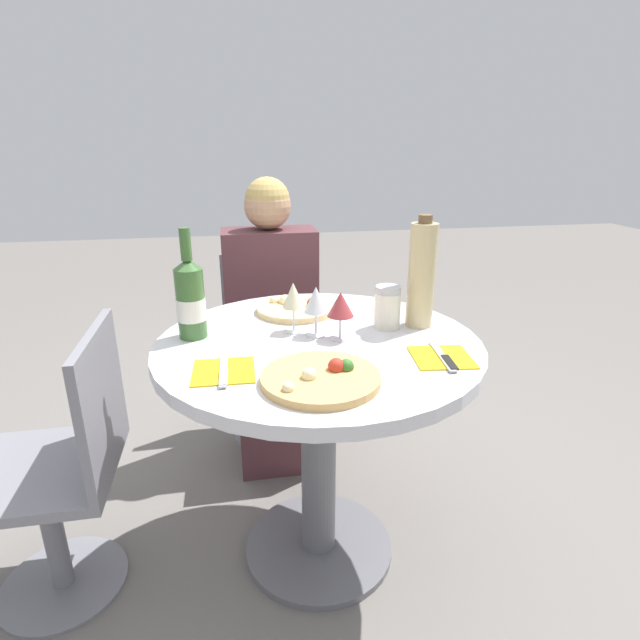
{
  "coord_description": "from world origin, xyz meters",
  "views": [
    {
      "loc": [
        -0.23,
        -1.29,
        1.28
      ],
      "look_at": [
        -0.02,
        -0.11,
        0.85
      ],
      "focal_mm": 28.0,
      "sensor_mm": 36.0,
      "label": 1
    }
  ],
  "objects_px": {
    "dining_table": "(318,395)",
    "chair_empty_side": "(64,473)",
    "wine_bottle": "(190,299)",
    "tall_carafe": "(422,275)",
    "chair_behind_diner": "(272,350)",
    "seated_diner": "(274,337)",
    "pizza_large": "(321,378)"
  },
  "relations": [
    {
      "from": "seated_diner",
      "to": "chair_empty_side",
      "type": "distance_m",
      "value": 0.93
    },
    {
      "from": "wine_bottle",
      "to": "seated_diner",
      "type": "bearing_deg",
      "value": 63.58
    },
    {
      "from": "dining_table",
      "to": "seated_diner",
      "type": "bearing_deg",
      "value": 96.64
    },
    {
      "from": "chair_behind_diner",
      "to": "pizza_large",
      "type": "bearing_deg",
      "value": 91.93
    },
    {
      "from": "pizza_large",
      "to": "wine_bottle",
      "type": "relative_size",
      "value": 0.9
    },
    {
      "from": "dining_table",
      "to": "chair_empty_side",
      "type": "height_order",
      "value": "chair_empty_side"
    },
    {
      "from": "dining_table",
      "to": "chair_behind_diner",
      "type": "xyz_separation_m",
      "value": [
        -0.07,
        0.78,
        -0.18
      ]
    },
    {
      "from": "chair_empty_side",
      "to": "wine_bottle",
      "type": "distance_m",
      "value": 0.61
    },
    {
      "from": "chair_behind_diner",
      "to": "tall_carafe",
      "type": "distance_m",
      "value": 0.96
    },
    {
      "from": "pizza_large",
      "to": "tall_carafe",
      "type": "height_order",
      "value": "tall_carafe"
    },
    {
      "from": "chair_empty_side",
      "to": "tall_carafe",
      "type": "distance_m",
      "value": 1.17
    },
    {
      "from": "seated_diner",
      "to": "tall_carafe",
      "type": "relative_size",
      "value": 3.45
    },
    {
      "from": "chair_empty_side",
      "to": "pizza_large",
      "type": "relative_size",
      "value": 2.9
    },
    {
      "from": "wine_bottle",
      "to": "tall_carafe",
      "type": "xyz_separation_m",
      "value": [
        0.67,
        -0.02,
        0.04
      ]
    },
    {
      "from": "tall_carafe",
      "to": "pizza_large",
      "type": "bearing_deg",
      "value": -138.14
    },
    {
      "from": "seated_diner",
      "to": "pizza_large",
      "type": "distance_m",
      "value": 0.94
    },
    {
      "from": "seated_diner",
      "to": "dining_table",
      "type": "bearing_deg",
      "value": 96.64
    },
    {
      "from": "dining_table",
      "to": "wine_bottle",
      "type": "bearing_deg",
      "value": 165.46
    },
    {
      "from": "chair_empty_side",
      "to": "chair_behind_diner",
      "type": "bearing_deg",
      "value": -40.21
    },
    {
      "from": "seated_diner",
      "to": "tall_carafe",
      "type": "xyz_separation_m",
      "value": [
        0.4,
        -0.58,
        0.4
      ]
    },
    {
      "from": "wine_bottle",
      "to": "pizza_large",
      "type": "bearing_deg",
      "value": -48.49
    },
    {
      "from": "pizza_large",
      "to": "seated_diner",
      "type": "bearing_deg",
      "value": 92.22
    },
    {
      "from": "chair_behind_diner",
      "to": "wine_bottle",
      "type": "height_order",
      "value": "wine_bottle"
    },
    {
      "from": "chair_empty_side",
      "to": "tall_carafe",
      "type": "bearing_deg",
      "value": -86.49
    },
    {
      "from": "seated_diner",
      "to": "chair_empty_side",
      "type": "relative_size",
      "value": 1.42
    },
    {
      "from": "chair_behind_diner",
      "to": "chair_empty_side",
      "type": "distance_m",
      "value": 1.02
    },
    {
      "from": "wine_bottle",
      "to": "tall_carafe",
      "type": "relative_size",
      "value": 0.94
    },
    {
      "from": "seated_diner",
      "to": "wine_bottle",
      "type": "bearing_deg",
      "value": 63.58
    },
    {
      "from": "tall_carafe",
      "to": "chair_behind_diner",
      "type": "bearing_deg",
      "value": 119.12
    },
    {
      "from": "chair_empty_side",
      "to": "wine_bottle",
      "type": "bearing_deg",
      "value": -76.84
    },
    {
      "from": "pizza_large",
      "to": "tall_carafe",
      "type": "xyz_separation_m",
      "value": [
        0.36,
        0.32,
        0.15
      ]
    },
    {
      "from": "seated_diner",
      "to": "wine_bottle",
      "type": "xyz_separation_m",
      "value": [
        -0.27,
        -0.55,
        0.35
      ]
    }
  ]
}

